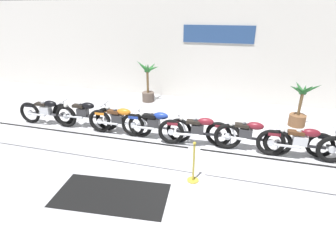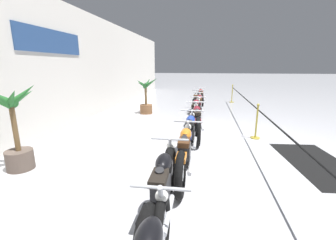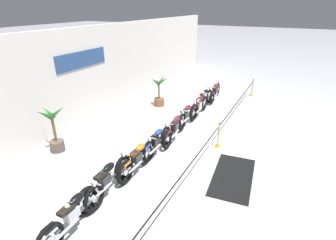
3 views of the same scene
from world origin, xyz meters
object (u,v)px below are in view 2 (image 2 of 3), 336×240
(stanchion_mid_left, at_px, (256,127))
(stanchion_mid_right, at_px, (232,96))
(motorcycle_black_1, at_px, (162,192))
(floor_banner, at_px, (317,163))
(motorcycle_maroon_4, at_px, (197,121))
(potted_palm_right_of_row, at_px, (146,99))
(motorcycle_orange_2, at_px, (185,153))
(motorcycle_maroon_6, at_px, (199,106))
(motorcycle_black_7, at_px, (196,101))
(motorcycle_blue_3, at_px, (190,134))
(motorcycle_maroon_5, at_px, (195,112))
(stanchion_far_left, at_px, (273,128))
(motorcycle_red_8, at_px, (201,98))
(potted_palm_left_of_row, at_px, (15,133))

(stanchion_mid_left, xyz_separation_m, stanchion_mid_right, (6.91, 0.00, 0.00))
(motorcycle_black_1, relative_size, floor_banner, 1.00)
(motorcycle_maroon_4, distance_m, potted_palm_right_of_row, 3.92)
(motorcycle_orange_2, height_order, stanchion_mid_right, stanchion_mid_right)
(motorcycle_maroon_6, height_order, motorcycle_black_7, motorcycle_maroon_6)
(motorcycle_maroon_6, bearing_deg, motorcycle_black_7, 8.21)
(motorcycle_blue_3, distance_m, stanchion_mid_left, 2.41)
(motorcycle_blue_3, xyz_separation_m, motorcycle_black_7, (5.42, 0.10, -0.02))
(motorcycle_maroon_6, bearing_deg, motorcycle_blue_3, 178.88)
(motorcycle_blue_3, distance_m, motorcycle_maroon_5, 2.76)
(motorcycle_orange_2, distance_m, stanchion_far_left, 2.18)
(floor_banner, bearing_deg, motorcycle_maroon_5, 39.34)
(motorcycle_blue_3, relative_size, motorcycle_red_8, 0.97)
(motorcycle_black_1, height_order, motorcycle_red_8, motorcycle_black_1)
(stanchion_far_left, bearing_deg, motorcycle_maroon_6, 22.47)
(motorcycle_orange_2, bearing_deg, motorcycle_maroon_4, -2.39)
(motorcycle_orange_2, height_order, motorcycle_black_7, motorcycle_orange_2)
(motorcycle_blue_3, height_order, stanchion_mid_left, stanchion_mid_left)
(motorcycle_maroon_6, bearing_deg, motorcycle_black_1, 177.78)
(motorcycle_maroon_6, bearing_deg, potted_palm_right_of_row, 82.60)
(motorcycle_blue_3, relative_size, motorcycle_maroon_4, 0.93)
(motorcycle_black_1, relative_size, stanchion_mid_left, 2.35)
(stanchion_mid_right, bearing_deg, motorcycle_black_7, 147.13)
(motorcycle_blue_3, xyz_separation_m, motorcycle_maroon_6, (4.16, -0.08, -0.01))
(motorcycle_maroon_5, distance_m, stanchion_far_left, 3.45)
(motorcycle_maroon_4, relative_size, motorcycle_black_7, 1.13)
(motorcycle_maroon_6, height_order, stanchion_mid_left, stanchion_mid_left)
(potted_palm_right_of_row, height_order, stanchion_mid_right, potted_palm_right_of_row)
(potted_palm_right_of_row, distance_m, stanchion_far_left, 6.20)
(motorcycle_black_1, distance_m, motorcycle_maroon_4, 4.01)
(motorcycle_black_7, height_order, potted_palm_right_of_row, potted_palm_right_of_row)
(stanchion_mid_left, bearing_deg, motorcycle_blue_3, 129.57)
(motorcycle_orange_2, bearing_deg, motorcycle_red_8, -0.55)
(motorcycle_blue_3, relative_size, potted_palm_left_of_row, 1.25)
(motorcycle_black_7, height_order, stanchion_mid_left, stanchion_mid_left)
(stanchion_mid_right, xyz_separation_m, floor_banner, (-8.56, -1.01, -0.35))
(stanchion_far_left, bearing_deg, motorcycle_black_1, 140.67)
(motorcycle_black_1, bearing_deg, motorcycle_red_8, -1.53)
(motorcycle_maroon_4, bearing_deg, stanchion_mid_left, -85.11)
(stanchion_far_left, distance_m, floor_banner, 1.27)
(motorcycle_maroon_6, xyz_separation_m, stanchion_mid_left, (-2.63, -1.78, -0.13))
(motorcycle_red_8, bearing_deg, motorcycle_maroon_4, -179.66)
(motorcycle_maroon_6, relative_size, floor_banner, 0.93)
(motorcycle_maroon_4, distance_m, floor_banner, 3.18)
(potted_palm_left_of_row, bearing_deg, motorcycle_red_8, -23.05)
(potted_palm_right_of_row, bearing_deg, motorcycle_black_1, -163.33)
(potted_palm_right_of_row, distance_m, stanchion_mid_right, 5.76)
(motorcycle_orange_2, relative_size, floor_banner, 0.89)
(motorcycle_maroon_4, distance_m, potted_palm_left_of_row, 4.57)
(stanchion_mid_left, bearing_deg, motorcycle_orange_2, 145.98)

